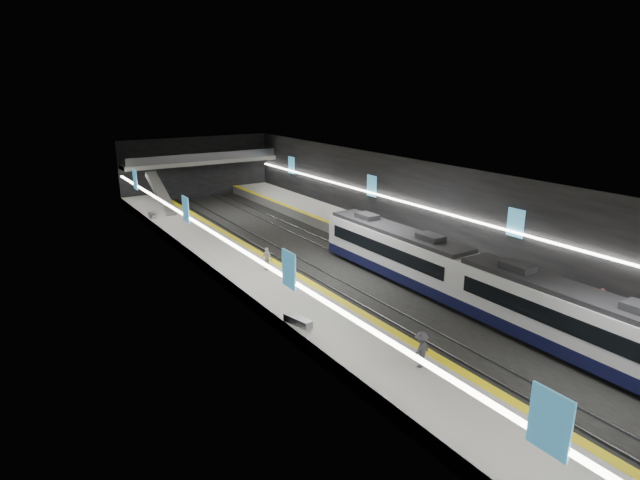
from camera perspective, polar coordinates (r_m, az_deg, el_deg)
ground at (r=43.68m, az=3.06°, el=-3.40°), size 70.00×70.00×0.00m
ceiling at (r=41.65m, az=3.23°, el=7.01°), size 20.00×70.00×0.04m
wall_left at (r=37.79m, az=-9.33°, el=-0.41°), size 0.04×70.00×8.00m
wall_right at (r=48.81m, az=12.78°, el=3.24°), size 0.04×70.00×8.00m
wall_back at (r=73.28m, az=-13.02°, el=7.56°), size 20.00×0.04×8.00m
platform_left at (r=39.89m, az=-5.79°, el=-4.67°), size 5.00×70.00×1.00m
tile_surface_left at (r=39.71m, az=-5.82°, el=-3.98°), size 5.00×70.00×0.02m
tactile_strip_left at (r=40.67m, az=-3.04°, el=-3.41°), size 0.60×70.00×0.02m
platform_right at (r=48.04m, az=10.40°, el=-1.16°), size 5.00×70.00×1.00m
tile_surface_right at (r=47.89m, az=10.43°, el=-0.58°), size 5.00×70.00×0.02m
tactile_strip_right at (r=46.47m, az=8.42°, el=-1.00°), size 0.60×70.00×0.02m
rails at (r=43.66m, az=3.06°, el=-3.33°), size 6.52×70.00×0.12m
train at (r=37.29m, az=15.51°, el=-3.97°), size 2.69×30.05×3.60m
ad_posters at (r=43.16m, az=2.38°, el=2.61°), size 19.94×53.50×2.20m
cove_light_left at (r=37.92m, az=-9.04°, el=-0.65°), size 0.25×68.60×0.12m
cove_light_right at (r=48.72m, az=12.60°, el=2.99°), size 0.25×68.60×0.12m
mezzanine_bridge at (r=71.20m, az=-12.51°, el=8.19°), size 20.00×3.00×1.50m
escalator at (r=62.79m, az=-16.63°, el=4.83°), size 1.20×7.50×3.92m
bench_left_near at (r=32.05m, az=-2.38°, el=-8.63°), size 0.99×2.07×0.49m
bench_left_far at (r=59.71m, az=-17.45°, el=2.53°), size 0.62×1.86×0.45m
bench_right_near at (r=40.26m, az=25.26°, el=-4.91°), size 1.23×2.07×0.49m
bench_right_far at (r=56.07m, az=4.54°, el=2.40°), size 0.75×2.05×0.49m
passenger_right_a at (r=37.48m, az=27.78°, el=-5.80°), size 0.41×0.62×1.69m
passenger_left_a at (r=41.03m, az=-5.70°, el=-2.01°), size 0.70×1.11×1.76m
passenger_left_b at (r=27.82m, az=10.73°, el=-11.44°), size 1.33×0.92×1.90m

